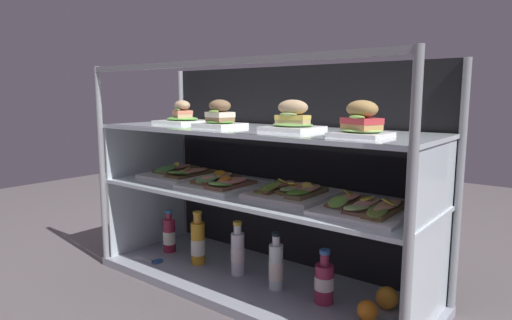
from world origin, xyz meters
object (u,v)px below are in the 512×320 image
(open_sandwich_tray_right_of_center, at_px, (293,191))
(juice_bottle_back_center, at_px, (198,242))
(juice_bottle_front_second, at_px, (276,266))
(juice_bottle_tucked_behind, at_px, (324,282))
(plated_roll_sandwich_far_left, at_px, (362,122))
(open_sandwich_tray_far_left, at_px, (181,173))
(plated_roll_sandwich_mid_right, at_px, (293,120))
(orange_fruit_near_left_post, at_px, (387,298))
(kitchen_scissors, at_px, (154,261))
(juice_bottle_front_left_end, at_px, (238,252))
(orange_fruit_beside_bottles, at_px, (368,311))
(plated_roll_sandwich_left_of_center, at_px, (220,117))
(juice_bottle_front_right_end, at_px, (169,235))
(plated_roll_sandwich_center, at_px, (182,116))
(open_sandwich_tray_far_right, at_px, (366,207))
(open_sandwich_tray_mid_right, at_px, (223,182))

(open_sandwich_tray_right_of_center, height_order, juice_bottle_back_center, open_sandwich_tray_right_of_center)
(juice_bottle_front_second, xyz_separation_m, juice_bottle_tucked_behind, (0.21, 0.01, -0.01))
(plated_roll_sandwich_far_left, xyz_separation_m, open_sandwich_tray_far_left, (-0.98, 0.09, -0.29))
(plated_roll_sandwich_mid_right, relative_size, orange_fruit_near_left_post, 2.39)
(open_sandwich_tray_right_of_center, relative_size, kitchen_scissors, 1.96)
(juice_bottle_front_left_end, bearing_deg, juice_bottle_back_center, -175.51)
(juice_bottle_back_center, relative_size, juice_bottle_tucked_behind, 1.19)
(open_sandwich_tray_right_of_center, xyz_separation_m, juice_bottle_tucked_behind, (0.17, -0.03, -0.32))
(orange_fruit_beside_bottles, bearing_deg, plated_roll_sandwich_left_of_center, -180.00)
(juice_bottle_back_center, height_order, juice_bottle_front_left_end, juice_bottle_back_center)
(juice_bottle_tucked_behind, bearing_deg, juice_bottle_front_right_end, 179.79)
(plated_roll_sandwich_mid_right, distance_m, juice_bottle_front_second, 0.59)
(plated_roll_sandwich_center, xyz_separation_m, plated_roll_sandwich_far_left, (0.98, -0.11, 0.01))
(plated_roll_sandwich_left_of_center, height_order, juice_bottle_tucked_behind, plated_roll_sandwich_left_of_center)
(juice_bottle_front_left_end, distance_m, juice_bottle_front_second, 0.22)
(juice_bottle_back_center, bearing_deg, juice_bottle_front_right_end, 174.64)
(plated_roll_sandwich_mid_right, distance_m, juice_bottle_back_center, 0.77)
(plated_roll_sandwich_center, bearing_deg, juice_bottle_front_right_end, -134.09)
(plated_roll_sandwich_left_of_center, xyz_separation_m, juice_bottle_tucked_behind, (0.50, 0.03, -0.61))
(juice_bottle_front_second, distance_m, orange_fruit_beside_bottles, 0.41)
(open_sandwich_tray_far_left, xyz_separation_m, juice_bottle_tucked_behind, (0.83, -0.04, -0.32))
(plated_roll_sandwich_far_left, relative_size, open_sandwich_tray_far_right, 0.53)
(plated_roll_sandwich_center, xyz_separation_m, orange_fruit_near_left_post, (1.04, 0.04, -0.64))
(plated_roll_sandwich_left_of_center, bearing_deg, open_sandwich_tray_far_right, -0.28)
(open_sandwich_tray_far_left, height_order, juice_bottle_front_right_end, open_sandwich_tray_far_left)
(open_sandwich_tray_mid_right, height_order, juice_bottle_front_second, open_sandwich_tray_mid_right)
(open_sandwich_tray_right_of_center, relative_size, open_sandwich_tray_far_right, 1.00)
(juice_bottle_tucked_behind, bearing_deg, orange_fruit_near_left_post, 26.41)
(open_sandwich_tray_right_of_center, distance_m, juice_bottle_back_center, 0.58)
(open_sandwich_tray_far_left, bearing_deg, plated_roll_sandwich_left_of_center, -11.88)
(juice_bottle_front_left_end, height_order, juice_bottle_front_second, juice_bottle_front_left_end)
(open_sandwich_tray_far_right, relative_size, orange_fruit_near_left_post, 3.95)
(open_sandwich_tray_right_of_center, height_order, juice_bottle_front_second, open_sandwich_tray_right_of_center)
(plated_roll_sandwich_left_of_center, distance_m, juice_bottle_back_center, 0.61)
(juice_bottle_front_second, bearing_deg, plated_roll_sandwich_mid_right, 32.88)
(juice_bottle_front_right_end, xyz_separation_m, juice_bottle_front_left_end, (0.45, -0.00, 0.02))
(plated_roll_sandwich_left_of_center, distance_m, juice_bottle_front_right_end, 0.72)
(plated_roll_sandwich_mid_right, bearing_deg, plated_roll_sandwich_left_of_center, -172.30)
(plated_roll_sandwich_far_left, distance_m, juice_bottle_front_right_end, 1.20)
(plated_roll_sandwich_left_of_center, bearing_deg, orange_fruit_near_left_post, 10.28)
(plated_roll_sandwich_mid_right, height_order, orange_fruit_beside_bottles, plated_roll_sandwich_mid_right)
(open_sandwich_tray_far_right, relative_size, juice_bottle_front_left_end, 1.36)
(open_sandwich_tray_right_of_center, relative_size, juice_bottle_front_right_end, 1.53)
(open_sandwich_tray_right_of_center, height_order, open_sandwich_tray_far_right, open_sandwich_tray_far_right)
(open_sandwich_tray_far_left, bearing_deg, juice_bottle_front_left_end, -6.10)
(orange_fruit_near_left_post, distance_m, kitchen_scissors, 1.07)
(open_sandwich_tray_far_left, height_order, kitchen_scissors, open_sandwich_tray_far_left)
(plated_roll_sandwich_center, relative_size, open_sandwich_tray_mid_right, 0.65)
(plated_roll_sandwich_mid_right, bearing_deg, open_sandwich_tray_far_left, 178.02)
(open_sandwich_tray_right_of_center, bearing_deg, plated_roll_sandwich_center, 177.51)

